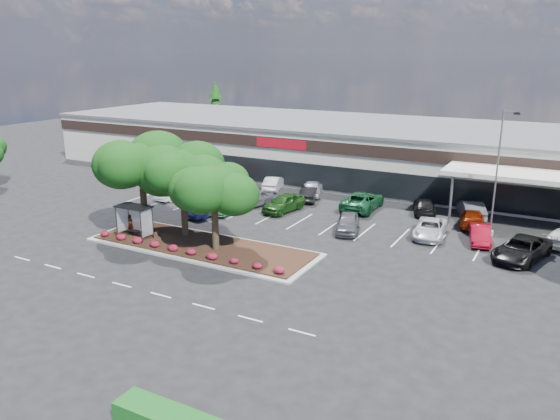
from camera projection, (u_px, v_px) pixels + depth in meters
The scene contains 29 objects.
ground at pixel (191, 271), 36.94m from camera, with size 160.00×160.00×0.00m, color black.
retail_store at pixel (366, 149), 64.62m from camera, with size 80.40×25.20×6.25m.
landscape_island at pixel (202, 246), 41.20m from camera, with size 18.00×6.00×0.26m.
lane_markings at pixel (266, 228), 45.79m from camera, with size 33.12×20.06×0.01m.
shrub_row at pixel (184, 250), 39.32m from camera, with size 17.00×0.80×0.50m, color maroon, non-canonical shape.
bus_shelter at pixel (135, 212), 42.23m from camera, with size 2.75×1.55×2.59m.
island_tree_west at pixel (142, 184), 43.24m from camera, with size 7.20×7.20×7.89m, color #0E340C, non-canonical shape.
island_tree_mid at pixel (183, 190), 42.30m from camera, with size 6.60×6.60×7.32m, color #0E340C, non-canonical shape.
island_tree_east at pixel (215, 207), 39.31m from camera, with size 5.80×5.80×6.50m, color #0E340C, non-canonical shape.
conifer_north_west at pixel (216, 111), 88.13m from camera, with size 4.40×4.40×10.00m, color #0E340C.
person_waiting at pixel (130, 224), 43.49m from camera, with size 0.58×0.38×1.58m, color #594C47.
light_pole at pixel (497, 182), 42.77m from camera, with size 1.43×0.53×10.03m.
car_0 at pixel (173, 192), 54.92m from camera, with size 1.53×4.38×1.44m, color silver.
car_1 at pixel (210, 207), 49.28m from camera, with size 1.65×4.74×1.56m, color #161A52.
car_2 at pixel (225, 205), 50.06m from camera, with size 1.47×4.23×1.39m, color #1C4729.
car_3 at pixel (253, 199), 52.07m from camera, with size 1.84×4.58×1.56m, color slate.
car_4 at pixel (284, 203), 50.41m from camera, with size 1.95×4.83×1.65m, color #194514.
car_5 at pixel (348, 223), 44.71m from camera, with size 1.78×4.43×1.51m, color #515258.
car_6 at pixel (430, 229), 43.50m from camera, with size 2.30×4.98×1.38m, color silver.
car_7 at pixel (480, 234), 42.11m from camera, with size 1.45×4.17×1.37m, color maroon.
car_8 at pixel (521, 249), 38.68m from camera, with size 2.62×5.69×1.58m, color black.
car_9 at pixel (220, 179), 59.96m from camera, with size 1.96×4.86×1.66m, color maroon.
car_10 at pixel (274, 183), 58.43m from camera, with size 1.56×4.47×1.47m, color #B2B2B2.
car_11 at pixel (309, 194), 54.16m from camera, with size 1.49×4.28×1.41m, color black.
car_12 at pixel (312, 188), 56.04m from camera, with size 1.90×4.72×1.61m, color #A5A7B1.
car_13 at pixel (363, 201), 51.08m from camera, with size 2.81×6.09×1.69m, color #154A27.
car_14 at pixel (424, 206), 49.91m from camera, with size 1.90×4.68×1.36m, color black.
car_15 at pixel (473, 218), 46.25m from camera, with size 1.98×4.86×1.41m, color maroon.
car_16 at pixel (471, 209), 48.27m from camera, with size 1.76×5.05×1.66m, color #504F55.
Camera 1 is at (21.75, -27.24, 14.24)m, focal length 35.00 mm.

